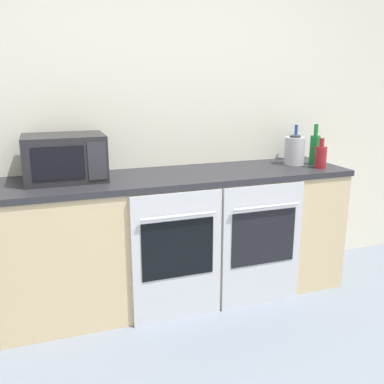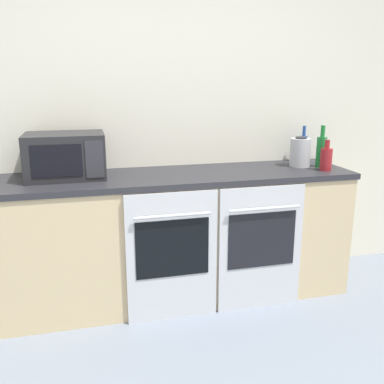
{
  "view_description": "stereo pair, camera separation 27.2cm",
  "coord_description": "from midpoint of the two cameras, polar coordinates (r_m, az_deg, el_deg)",
  "views": [
    {
      "loc": [
        -0.88,
        -1.11,
        1.54
      ],
      "look_at": [
        0.09,
        1.63,
        0.78
      ],
      "focal_mm": 40.0,
      "sensor_mm": 36.0,
      "label": 1
    },
    {
      "loc": [
        -0.62,
        -1.19,
        1.54
      ],
      "look_at": [
        0.09,
        1.63,
        0.78
      ],
      "focal_mm": 40.0,
      "sensor_mm": 36.0,
      "label": 2
    }
  ],
  "objects": [
    {
      "name": "oven_right",
      "position": [
        2.97,
        6.75,
        -7.12
      ],
      "size": [
        0.59,
        0.06,
        0.87
      ],
      "color": "silver",
      "rests_on": "ground_plane"
    },
    {
      "name": "bottle_red",
      "position": [
        3.23,
        14.51,
        4.61
      ],
      "size": [
        0.08,
        0.08,
        0.22
      ],
      "color": "maroon",
      "rests_on": "counter_back"
    },
    {
      "name": "bottle_blue",
      "position": [
        3.52,
        11.45,
        5.99
      ],
      "size": [
        0.06,
        0.06,
        0.28
      ],
      "color": "#234793",
      "rests_on": "counter_back"
    },
    {
      "name": "oven_left",
      "position": [
        2.77,
        -4.8,
        -8.71
      ],
      "size": [
        0.59,
        0.06,
        0.87
      ],
      "color": "silver",
      "rests_on": "ground_plane"
    },
    {
      "name": "microwave",
      "position": [
        2.88,
        -19.24,
        4.31
      ],
      "size": [
        0.5,
        0.37,
        0.29
      ],
      "color": "#232326",
      "rests_on": "counter_back"
    },
    {
      "name": "wall_back",
      "position": [
        3.21,
        -6.09,
        10.29
      ],
      "size": [
        10.0,
        0.06,
        2.6
      ],
      "color": "silver",
      "rests_on": "ground_plane"
    },
    {
      "name": "counter_back",
      "position": [
        3.08,
        -4.22,
        -5.95
      ],
      "size": [
        2.44,
        0.62,
        0.92
      ],
      "color": "#D1B789",
      "rests_on": "ground_plane"
    },
    {
      "name": "kettle",
      "position": [
        3.32,
        11.23,
        5.41
      ],
      "size": [
        0.15,
        0.15,
        0.22
      ],
      "color": "#B7BABF",
      "rests_on": "counter_back"
    },
    {
      "name": "bottle_green",
      "position": [
        3.35,
        13.83,
        5.59
      ],
      "size": [
        0.07,
        0.07,
        0.31
      ],
      "color": "#19722D",
      "rests_on": "counter_back"
    }
  ]
}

